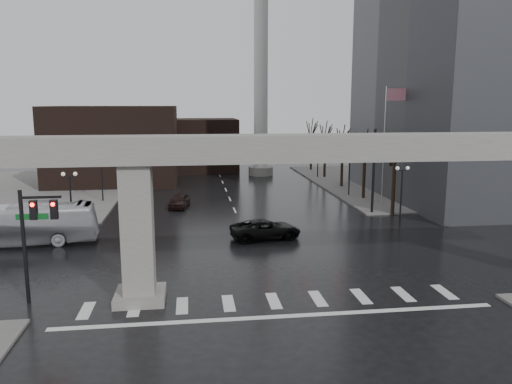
# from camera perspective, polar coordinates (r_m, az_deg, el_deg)

# --- Properties ---
(ground) EXTENTS (160.00, 160.00, 0.00)m
(ground) POSITION_cam_1_polar(r_m,az_deg,el_deg) (27.95, 1.69, -11.55)
(ground) COLOR black
(ground) RESTS_ON ground
(sidewalk_ne) EXTENTS (28.00, 36.00, 0.15)m
(sidewalk_ne) POSITION_cam_1_polar(r_m,az_deg,el_deg) (69.41, 18.34, 1.07)
(sidewalk_ne) COLOR slate
(sidewalk_ne) RESTS_ON ground
(sidewalk_nw) EXTENTS (28.00, 36.00, 0.15)m
(sidewalk_nw) POSITION_cam_1_polar(r_m,az_deg,el_deg) (66.17, -26.68, 0.09)
(sidewalk_nw) COLOR slate
(sidewalk_nw) RESTS_ON ground
(elevated_guideway) EXTENTS (48.00, 2.60, 8.70)m
(elevated_guideway) POSITION_cam_1_polar(r_m,az_deg,el_deg) (26.44, 4.47, 2.61)
(elevated_guideway) COLOR gray
(elevated_guideway) RESTS_ON ground
(office_tower) EXTENTS (22.00, 26.00, 42.00)m
(office_tower) POSITION_cam_1_polar(r_m,az_deg,el_deg) (61.80, 25.49, 19.10)
(office_tower) COLOR slate
(office_tower) RESTS_ON ground
(building_far_left) EXTENTS (16.00, 14.00, 10.00)m
(building_far_left) POSITION_cam_1_polar(r_m,az_deg,el_deg) (68.55, -15.82, 5.25)
(building_far_left) COLOR black
(building_far_left) RESTS_ON ground
(building_far_mid) EXTENTS (10.00, 10.00, 8.00)m
(building_far_mid) POSITION_cam_1_polar(r_m,az_deg,el_deg) (77.93, -5.94, 5.37)
(building_far_mid) COLOR black
(building_far_mid) RESTS_ON ground
(smokestack) EXTENTS (3.60, 3.60, 30.00)m
(smokestack) POSITION_cam_1_polar(r_m,az_deg,el_deg) (72.43, 0.56, 12.47)
(smokestack) COLOR silver
(smokestack) RESTS_ON ground
(signal_mast_arm) EXTENTS (12.12, 0.43, 8.00)m
(signal_mast_arm) POSITION_cam_1_polar(r_m,az_deg,el_deg) (46.58, 8.97, 4.43)
(signal_mast_arm) COLOR black
(signal_mast_arm) RESTS_ON ground
(signal_left_pole) EXTENTS (2.30, 0.30, 6.00)m
(signal_left_pole) POSITION_cam_1_polar(r_m,az_deg,el_deg) (28.04, -24.05, -3.65)
(signal_left_pole) COLOR black
(signal_left_pole) RESTS_ON ground
(flagpole_assembly) EXTENTS (2.06, 0.12, 12.00)m
(flagpole_assembly) POSITION_cam_1_polar(r_m,az_deg,el_deg) (51.56, 14.79, 6.65)
(flagpole_assembly) COLOR silver
(flagpole_assembly) RESTS_ON ground
(lamp_right_0) EXTENTS (1.22, 0.32, 5.11)m
(lamp_right_0) POSITION_cam_1_polar(r_m,az_deg,el_deg) (43.95, 16.31, 0.72)
(lamp_right_0) COLOR black
(lamp_right_0) RESTS_ON ground
(lamp_right_1) EXTENTS (1.22, 0.32, 5.11)m
(lamp_right_1) POSITION_cam_1_polar(r_m,az_deg,el_deg) (56.90, 10.65, 3.00)
(lamp_right_1) COLOR black
(lamp_right_1) RESTS_ON ground
(lamp_right_2) EXTENTS (1.22, 0.32, 5.11)m
(lamp_right_2) POSITION_cam_1_polar(r_m,az_deg,el_deg) (70.25, 7.10, 4.41)
(lamp_right_2) COLOR black
(lamp_right_2) RESTS_ON ground
(lamp_left_0) EXTENTS (1.22, 0.32, 5.11)m
(lamp_left_0) POSITION_cam_1_polar(r_m,az_deg,el_deg) (41.28, -20.45, -0.09)
(lamp_left_0) COLOR black
(lamp_left_0) RESTS_ON ground
(lamp_left_1) EXTENTS (1.22, 0.32, 5.11)m
(lamp_left_1) POSITION_cam_1_polar(r_m,az_deg,el_deg) (54.86, -17.26, 2.46)
(lamp_left_1) COLOR black
(lamp_left_1) RESTS_ON ground
(lamp_left_2) EXTENTS (1.22, 0.32, 5.11)m
(lamp_left_2) POSITION_cam_1_polar(r_m,az_deg,el_deg) (68.61, -15.34, 3.99)
(lamp_left_2) COLOR black
(lamp_left_2) RESTS_ON ground
(tree_right_0) EXTENTS (1.09, 1.58, 7.50)m
(tree_right_0) POSITION_cam_1_polar(r_m,az_deg,el_deg) (48.10, 15.48, 0.71)
(tree_right_0) COLOR black
(tree_right_0) RESTS_ON ground
(tree_right_1) EXTENTS (1.09, 1.61, 7.67)m
(tree_right_1) POSITION_cam_1_polar(r_m,az_deg,el_deg) (55.46, 12.28, 2.11)
(tree_right_1) COLOR black
(tree_right_1) RESTS_ON ground
(tree_right_2) EXTENTS (1.10, 1.63, 7.85)m
(tree_right_2) POSITION_cam_1_polar(r_m,az_deg,el_deg) (62.97, 9.83, 3.18)
(tree_right_2) COLOR black
(tree_right_2) RESTS_ON ground
(tree_right_3) EXTENTS (1.11, 1.66, 8.02)m
(tree_right_3) POSITION_cam_1_polar(r_m,az_deg,el_deg) (70.59, 7.90, 4.01)
(tree_right_3) COLOR black
(tree_right_3) RESTS_ON ground
(tree_right_4) EXTENTS (1.12, 1.69, 8.19)m
(tree_right_4) POSITION_cam_1_polar(r_m,az_deg,el_deg) (78.28, 6.35, 4.68)
(tree_right_4) COLOR black
(tree_right_4) RESTS_ON ground
(pickup_truck) EXTENTS (5.73, 3.23, 1.51)m
(pickup_truck) POSITION_cam_1_polar(r_m,az_deg,el_deg) (38.53, 1.11, -4.28)
(pickup_truck) COLOR black
(pickup_truck) RESTS_ON ground
(city_bus) EXTENTS (11.34, 3.52, 3.11)m
(city_bus) POSITION_cam_1_polar(r_m,az_deg,el_deg) (40.67, -25.60, -3.35)
(city_bus) COLOR silver
(city_bus) RESTS_ON ground
(far_car) EXTENTS (2.43, 4.33, 1.39)m
(far_car) POSITION_cam_1_polar(r_m,az_deg,el_deg) (50.59, -8.74, -1.00)
(far_car) COLOR black
(far_car) RESTS_ON ground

